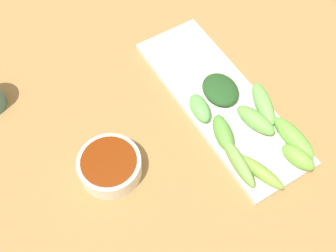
{
  "coord_description": "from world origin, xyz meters",
  "views": [
    {
      "loc": [
        -0.22,
        -0.33,
        0.65
      ],
      "look_at": [
        -0.03,
        -0.01,
        0.05
      ],
      "focal_mm": 45.37,
      "sensor_mm": 36.0,
      "label": 1
    }
  ],
  "objects": [
    {
      "name": "broccoli_stalk_3",
      "position": [
        0.03,
        -0.13,
        0.05
      ],
      "size": [
        0.03,
        0.1,
        0.03
      ],
      "primitive_type": "ellipsoid",
      "rotation": [
        0.0,
        0.0,
        -0.11
      ],
      "color": "#74AB4E",
      "rests_on": "serving_plate"
    },
    {
      "name": "tabletop",
      "position": [
        0.0,
        0.0,
        0.01
      ],
      "size": [
        2.1,
        2.1,
        0.02
      ],
      "primitive_type": "cube",
      "color": "olive",
      "rests_on": "ground"
    },
    {
      "name": "serving_plate",
      "position": [
        0.09,
        -0.01,
        0.03
      ],
      "size": [
        0.13,
        0.38,
        0.01
      ],
      "primitive_type": "cube",
      "color": "silver",
      "rests_on": "tabletop"
    },
    {
      "name": "broccoli_stalk_6",
      "position": [
        0.12,
        -0.17,
        0.05
      ],
      "size": [
        0.04,
        0.07,
        0.03
      ],
      "primitive_type": "ellipsoid",
      "rotation": [
        0.0,
        0.0,
        0.26
      ],
      "color": "#71AE3F",
      "rests_on": "serving_plate"
    },
    {
      "name": "broccoli_stalk_2",
      "position": [
        0.14,
        -0.14,
        0.05
      ],
      "size": [
        0.03,
        0.09,
        0.03
      ],
      "primitive_type": "ellipsoid",
      "rotation": [
        0.0,
        0.0,
        0.03
      ],
      "color": "#6CB741",
      "rests_on": "serving_plate"
    },
    {
      "name": "broccoli_stalk_7",
      "position": [
        0.14,
        -0.06,
        0.05
      ],
      "size": [
        0.06,
        0.09,
        0.03
      ],
      "primitive_type": "ellipsoid",
      "rotation": [
        0.0,
        0.0,
        -0.34
      ],
      "color": "#71BA55",
      "rests_on": "serving_plate"
    },
    {
      "name": "broccoli_stalk_5",
      "position": [
        0.11,
        -0.08,
        0.05
      ],
      "size": [
        0.05,
        0.08,
        0.03
      ],
      "primitive_type": "ellipsoid",
      "rotation": [
        0.0,
        0.0,
        0.26
      ],
      "color": "#6CAA4C",
      "rests_on": "serving_plate"
    },
    {
      "name": "broccoli_stalk_1",
      "position": [
        0.05,
        -0.07,
        0.05
      ],
      "size": [
        0.05,
        0.08,
        0.03
      ],
      "primitive_type": "ellipsoid",
      "rotation": [
        0.0,
        0.0,
        -0.3
      ],
      "color": "#5C9F3D",
      "rests_on": "serving_plate"
    },
    {
      "name": "sauce_bowl",
      "position": [
        -0.14,
        -0.02,
        0.04
      ],
      "size": [
        0.1,
        0.1,
        0.04
      ],
      "color": "silver",
      "rests_on": "tabletop"
    },
    {
      "name": "broccoli_leafy_0",
      "position": [
        0.09,
        0.01,
        0.04
      ],
      "size": [
        0.07,
        0.08,
        0.02
      ],
      "primitive_type": "ellipsoid",
      "rotation": [
        0.0,
        0.0,
        -0.08
      ],
      "color": "#204B1E",
      "rests_on": "serving_plate"
    },
    {
      "name": "broccoli_stalk_8",
      "position": [
        0.04,
        -0.01,
        0.04
      ],
      "size": [
        0.04,
        0.06,
        0.03
      ],
      "primitive_type": "ellipsoid",
      "rotation": [
        0.0,
        0.0,
        -0.18
      ],
      "color": "#62BA54",
      "rests_on": "serving_plate"
    },
    {
      "name": "broccoli_stalk_4",
      "position": [
        0.06,
        -0.16,
        0.04
      ],
      "size": [
        0.05,
        0.09,
        0.02
      ],
      "primitive_type": "ellipsoid",
      "rotation": [
        0.0,
        0.0,
        0.29
      ],
      "color": "#78A63D",
      "rests_on": "serving_plate"
    }
  ]
}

